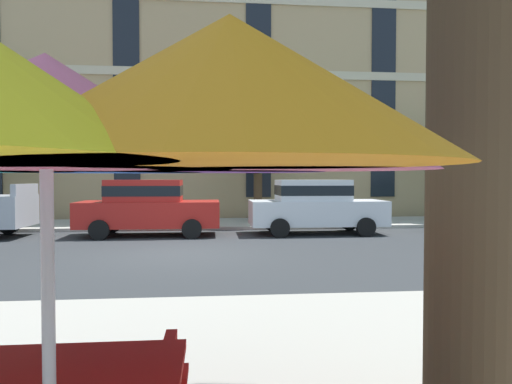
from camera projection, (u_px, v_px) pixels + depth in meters
The scene contains 9 objects.
ground_plane at pixel (180, 254), 11.11m from camera, with size 120.00×120.00×0.00m, color #2D3033.
sidewalk_far at pixel (192, 224), 17.87m from camera, with size 56.00×3.60×0.12m, color #B2ADA3.
apartment_building at pixel (197, 68), 25.78m from camera, with size 45.21×12.08×16.00m.
sedan_red at pixel (148, 206), 14.64m from camera, with size 4.40×1.98×1.78m.
sedan_white at pixel (315, 205), 15.17m from camera, with size 4.40×1.98×1.78m.
sedan_green at pixel (508, 204), 15.83m from camera, with size 4.40×1.98×1.78m.
street_tree_middle at pixel (259, 139), 18.11m from camera, with size 2.63×2.63×4.64m.
street_tree_right at pixel (455, 143), 18.66m from camera, with size 2.26×2.21×4.49m.
patio_umbrella at pixel (46, 119), 2.09m from camera, with size 3.63×3.63×2.41m.
Camera 1 is at (0.74, -11.18, 1.84)m, focal length 32.34 mm.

